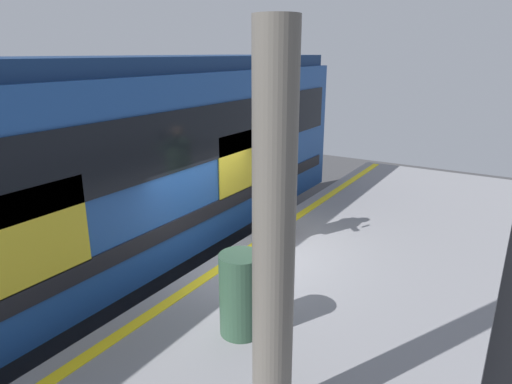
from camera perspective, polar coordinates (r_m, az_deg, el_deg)
The scene contains 10 objects.
ground_plane at distance 7.90m, azimuth -3.08°, elevation -14.38°, with size 23.73×23.73×0.00m, color #3D3D3F.
platform at distance 6.85m, azimuth 10.61°, elevation -14.57°, with size 13.83×3.83×1.12m, color gray.
safety_line at distance 7.21m, azimuth -1.24°, elevation -7.41°, with size 13.55×0.16×0.01m, color yellow.
track_rail_near at distance 8.50m, azimuth -9.85°, elevation -11.53°, with size 17.98×0.08×0.16m, color slate.
track_rail_far at distance 9.43m, azimuth -16.52°, elevation -9.01°, with size 17.98×0.08×0.16m, color slate.
train_carriage at distance 7.54m, azimuth -19.54°, elevation 3.68°, with size 11.60×2.80×3.92m.
passenger at distance 7.22m, azimuth 2.86°, elevation 1.36°, with size 0.57×0.55×1.76m.
handbag at distance 7.83m, azimuth 3.79°, elevation -4.01°, with size 0.33×0.30×0.40m.
station_column at distance 3.38m, azimuth 2.25°, elevation -7.06°, with size 0.32×0.32×3.25m, color #59544C.
trash_bin at distance 5.08m, azimuth -1.94°, elevation -12.79°, with size 0.48×0.48×0.95m, color #2D4C38.
Camera 1 is at (5.50, 3.86, 4.14)m, focal length 31.61 mm.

